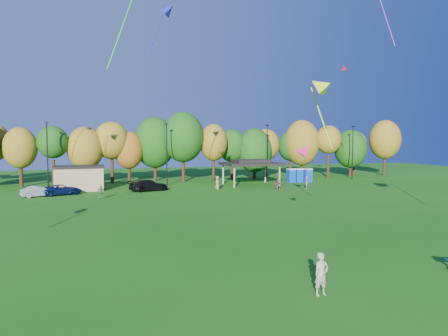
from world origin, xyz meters
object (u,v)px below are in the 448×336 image
object	(u,v)px
porta_potties	(299,175)
car_c	(62,190)
kite_flyer	(321,274)
car_d	(149,185)
car_b	(39,191)

from	to	relation	value
porta_potties	car_c	bearing A→B (deg)	-173.09
porta_potties	car_c	distance (m)	34.85
porta_potties	car_c	xyz separation A→B (m)	(-34.59, -4.19, -0.46)
kite_flyer	car_c	world-z (taller)	kite_flyer
porta_potties	car_d	size ratio (longest dim) A/B	0.73
porta_potties	kite_flyer	bearing A→B (deg)	-117.89
kite_flyer	car_d	xyz separation A→B (m)	(-2.11, 37.88, -0.17)
porta_potties	car_c	world-z (taller)	porta_potties
porta_potties	car_d	world-z (taller)	porta_potties
car_b	car_c	distance (m)	2.63
car_d	car_c	bearing A→B (deg)	78.42
kite_flyer	car_c	distance (m)	39.41
porta_potties	car_d	bearing A→B (deg)	-171.38
porta_potties	kite_flyer	world-z (taller)	porta_potties
porta_potties	car_b	distance (m)	37.39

